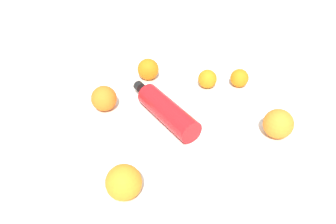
% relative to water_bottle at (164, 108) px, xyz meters
% --- Properties ---
extents(ground_plane, '(2.40, 2.40, 0.00)m').
position_rel_water_bottle_xyz_m(ground_plane, '(-0.04, -0.01, -0.03)').
color(ground_plane, silver).
extents(water_bottle, '(0.19, 0.27, 0.07)m').
position_rel_water_bottle_xyz_m(water_bottle, '(0.00, 0.00, 0.00)').
color(water_bottle, red).
rests_on(water_bottle, ground_plane).
extents(orange_0, '(0.08, 0.08, 0.08)m').
position_rel_water_bottle_xyz_m(orange_0, '(0.18, -0.05, 0.00)').
color(orange_0, orange).
rests_on(orange_0, ground_plane).
extents(orange_1, '(0.06, 0.06, 0.06)m').
position_rel_water_bottle_xyz_m(orange_1, '(-0.26, -0.16, -0.00)').
color(orange_1, orange).
rests_on(orange_1, ground_plane).
extents(orange_2, '(0.07, 0.07, 0.07)m').
position_rel_water_bottle_xyz_m(orange_2, '(0.04, -0.22, 0.00)').
color(orange_2, orange).
rests_on(orange_2, ground_plane).
extents(orange_3, '(0.08, 0.08, 0.08)m').
position_rel_water_bottle_xyz_m(orange_3, '(0.10, 0.28, 0.01)').
color(orange_3, orange).
rests_on(orange_3, ground_plane).
extents(orange_4, '(0.06, 0.06, 0.06)m').
position_rel_water_bottle_xyz_m(orange_4, '(-0.15, -0.15, -0.00)').
color(orange_4, orange).
rests_on(orange_4, ground_plane).
extents(orange_5, '(0.08, 0.08, 0.08)m').
position_rel_water_bottle_xyz_m(orange_5, '(-0.31, 0.10, 0.01)').
color(orange_5, orange).
rests_on(orange_5, ground_plane).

